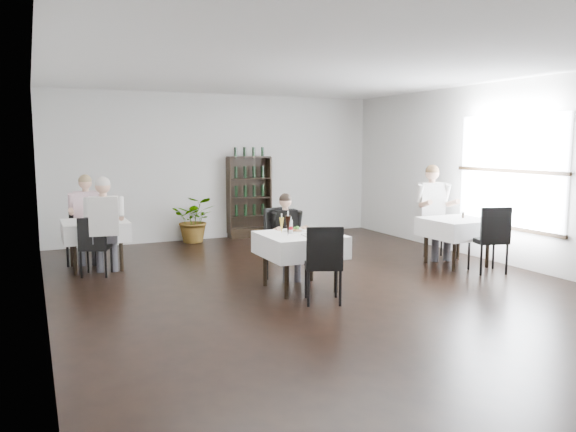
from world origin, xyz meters
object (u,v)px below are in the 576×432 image
at_px(main_table, 300,245).
at_px(diner_main, 287,230).
at_px(wine_shelf, 249,198).
at_px(potted_tree, 195,219).

distance_m(main_table, diner_main, 0.65).
xyz_separation_m(wine_shelf, diner_main, (-0.81, -3.68, -0.11)).
relative_size(wine_shelf, diner_main, 1.39).
distance_m(main_table, potted_tree, 4.22).
bearing_deg(diner_main, wine_shelf, 77.61).
relative_size(main_table, diner_main, 0.82).
bearing_deg(diner_main, potted_tree, 96.62).
bearing_deg(main_table, diner_main, 81.77).
bearing_deg(potted_tree, main_table, -85.62).
distance_m(wine_shelf, potted_tree, 1.28).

